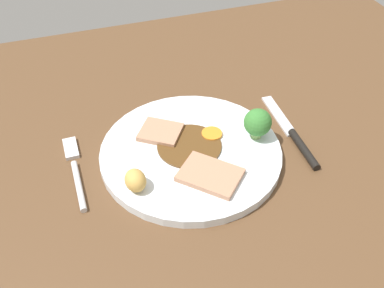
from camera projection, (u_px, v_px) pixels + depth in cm
name	position (u px, v px, depth cm)	size (l,w,h in cm)	color
dining_table	(185.00, 152.00, 69.45)	(120.00, 84.00, 3.60)	brown
dinner_plate	(192.00, 152.00, 65.78)	(27.05, 27.05, 1.40)	white
gravy_pool	(191.00, 145.00, 65.68)	(9.70, 9.70, 0.30)	#563819
meat_slice_main	(210.00, 175.00, 60.81)	(8.24, 5.95, 0.80)	tan
meat_slice_under	(161.00, 132.00, 67.56)	(6.08, 5.30, 0.80)	tan
roast_potato_left	(135.00, 180.00, 58.56)	(3.51, 2.84, 2.98)	tan
carrot_coin_front	(212.00, 134.00, 67.49)	(3.16, 3.16, 0.48)	orange
broccoli_floret	(258.00, 123.00, 65.60)	(4.23, 4.23, 4.90)	#8CB766
fork	(75.00, 169.00, 63.58)	(2.03, 15.26, 0.90)	silver
knife	(294.00, 136.00, 68.96)	(2.36, 18.55, 1.20)	black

